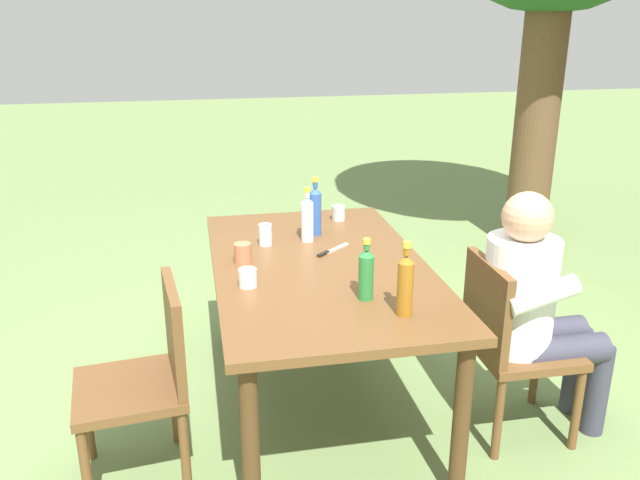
# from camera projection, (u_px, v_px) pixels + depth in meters

# --- Properties ---
(ground_plane) EXTENTS (24.00, 24.00, 0.00)m
(ground_plane) POSITION_uv_depth(u_px,v_px,m) (320.00, 404.00, 3.37)
(ground_plane) COLOR #6B844C
(dining_table) EXTENTS (1.70, 1.00, 0.77)m
(dining_table) POSITION_uv_depth(u_px,v_px,m) (320.00, 281.00, 3.14)
(dining_table) COLOR brown
(dining_table) RESTS_ON ground_plane
(chair_far_right) EXTENTS (0.44, 0.44, 0.87)m
(chair_far_right) POSITION_uv_depth(u_px,v_px,m) (508.00, 339.00, 2.99)
(chair_far_right) COLOR brown
(chair_far_right) RESTS_ON ground_plane
(chair_near_right) EXTENTS (0.49, 0.49, 0.87)m
(chair_near_right) POSITION_uv_depth(u_px,v_px,m) (148.00, 374.00, 2.71)
(chair_near_right) COLOR brown
(chair_near_right) RESTS_ON ground_plane
(person_in_white_shirt) EXTENTS (0.47, 0.61, 1.18)m
(person_in_white_shirt) POSITION_uv_depth(u_px,v_px,m) (534.00, 304.00, 2.96)
(person_in_white_shirt) COLOR white
(person_in_white_shirt) RESTS_ON ground_plane
(bottle_amber) EXTENTS (0.06, 0.06, 0.31)m
(bottle_amber) POSITION_uv_depth(u_px,v_px,m) (405.00, 284.00, 2.55)
(bottle_amber) COLOR #996019
(bottle_amber) RESTS_ON dining_table
(bottle_blue) EXTENTS (0.06, 0.06, 0.31)m
(bottle_blue) POSITION_uv_depth(u_px,v_px,m) (315.00, 210.00, 3.47)
(bottle_blue) COLOR #2D56A3
(bottle_blue) RESTS_ON dining_table
(bottle_green) EXTENTS (0.06, 0.06, 0.26)m
(bottle_green) POSITION_uv_depth(u_px,v_px,m) (366.00, 273.00, 2.70)
(bottle_green) COLOR #287A38
(bottle_green) RESTS_ON dining_table
(bottle_clear) EXTENTS (0.06, 0.06, 0.28)m
(bottle_clear) POSITION_uv_depth(u_px,v_px,m) (307.00, 218.00, 3.38)
(bottle_clear) COLOR white
(bottle_clear) RESTS_ON dining_table
(cup_glass) EXTENTS (0.07, 0.07, 0.11)m
(cup_glass) POSITION_uv_depth(u_px,v_px,m) (265.00, 235.00, 3.34)
(cup_glass) COLOR silver
(cup_glass) RESTS_ON dining_table
(cup_steel) EXTENTS (0.08, 0.08, 0.08)m
(cup_steel) POSITION_uv_depth(u_px,v_px,m) (339.00, 213.00, 3.73)
(cup_steel) COLOR #B2B7BC
(cup_steel) RESTS_ON dining_table
(cup_terracotta) EXTENTS (0.08, 0.08, 0.09)m
(cup_terracotta) POSITION_uv_depth(u_px,v_px,m) (243.00, 253.00, 3.11)
(cup_terracotta) COLOR #BC6B47
(cup_terracotta) RESTS_ON dining_table
(cup_white) EXTENTS (0.08, 0.08, 0.08)m
(cup_white) POSITION_uv_depth(u_px,v_px,m) (248.00, 278.00, 2.85)
(cup_white) COLOR white
(cup_white) RESTS_ON dining_table
(table_knife) EXTENTS (0.17, 0.19, 0.01)m
(table_knife) POSITION_uv_depth(u_px,v_px,m) (331.00, 251.00, 3.26)
(table_knife) COLOR silver
(table_knife) RESTS_ON dining_table
(backpack_by_near_side) EXTENTS (0.31, 0.21, 0.39)m
(backpack_by_near_side) POSITION_uv_depth(u_px,v_px,m) (302.00, 269.00, 4.60)
(backpack_by_near_side) COLOR maroon
(backpack_by_near_side) RESTS_ON ground_plane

